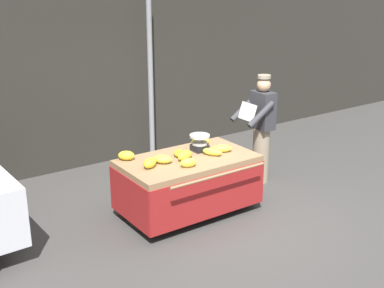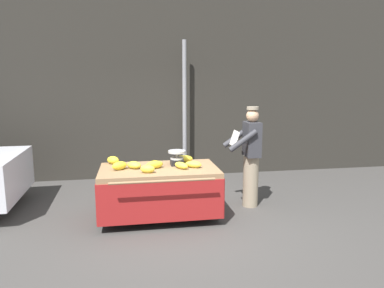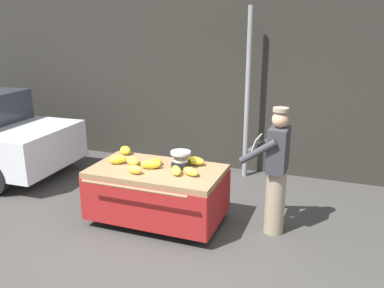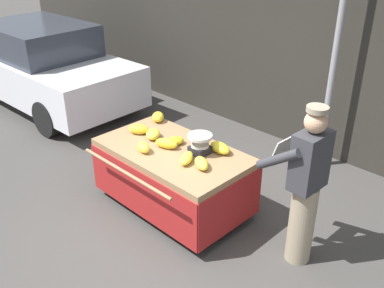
{
  "view_description": "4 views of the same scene",
  "coord_description": "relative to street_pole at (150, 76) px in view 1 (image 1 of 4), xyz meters",
  "views": [
    {
      "loc": [
        -3.86,
        -4.75,
        3.1
      ],
      "look_at": [
        -0.17,
        0.52,
        0.96
      ],
      "focal_mm": 46.92,
      "sensor_mm": 36.0,
      "label": 1
    },
    {
      "loc": [
        -0.68,
        -4.76,
        2.07
      ],
      "look_at": [
        0.22,
        0.43,
        1.17
      ],
      "focal_mm": 32.35,
      "sensor_mm": 36.0,
      "label": 2
    },
    {
      "loc": [
        1.96,
        -4.22,
        2.72
      ],
      "look_at": [
        0.19,
        0.52,
        1.19
      ],
      "focal_mm": 37.5,
      "sensor_mm": 36.0,
      "label": 3
    },
    {
      "loc": [
        3.0,
        -2.57,
        3.17
      ],
      "look_at": [
        0.07,
        0.39,
        1.02
      ],
      "focal_mm": 40.88,
      "sensor_mm": 36.0,
      "label": 4
    }
  ],
  "objects": [
    {
      "name": "back_wall",
      "position": [
        -0.44,
        0.44,
        0.54
      ],
      "size": [
        16.0,
        0.24,
        4.09
      ],
      "primitive_type": "cube",
      "color": "#2D2B26",
      "rests_on": "ground"
    },
    {
      "name": "banana_bunch_3",
      "position": [
        -1.11,
        -2.17,
        -0.64
      ],
      "size": [
        0.29,
        0.3,
        0.11
      ],
      "primitive_type": "ellipsoid",
      "rotation": [
        0.0,
        0.0,
        0.74
      ],
      "color": "yellow",
      "rests_on": "banana_cart"
    },
    {
      "name": "banana_bunch_5",
      "position": [
        -0.4,
        -2.3,
        -0.64
      ],
      "size": [
        0.25,
        0.31,
        0.1
      ],
      "primitive_type": "ellipsoid",
      "rotation": [
        0.0,
        0.0,
        0.52
      ],
      "color": "yellow",
      "rests_on": "banana_cart"
    },
    {
      "name": "banana_cart",
      "position": [
        -0.73,
        -2.2,
        -0.91
      ],
      "size": [
        1.83,
        1.23,
        0.81
      ],
      "color": "#93704C",
      "rests_on": "ground"
    },
    {
      "name": "street_pole",
      "position": [
        0.0,
        0.0,
        0.0
      ],
      "size": [
        0.09,
        0.09,
        3.0
      ],
      "primitive_type": "cylinder",
      "color": "gray",
      "rests_on": "ground"
    },
    {
      "name": "banana_bunch_8",
      "position": [
        -0.8,
        -2.23,
        -0.63
      ],
      "size": [
        0.3,
        0.22,
        0.12
      ],
      "primitive_type": "ellipsoid",
      "rotation": [
        0.0,
        0.0,
        1.96
      ],
      "color": "yellow",
      "rests_on": "banana_cart"
    },
    {
      "name": "vendor_person",
      "position": [
        0.84,
        -1.91,
        -0.63
      ],
      "size": [
        0.59,
        0.53,
        1.71
      ],
      "color": "gray",
      "rests_on": "ground"
    },
    {
      "name": "banana_bunch_6",
      "position": [
        -0.21,
        -2.27,
        -0.64
      ],
      "size": [
        0.3,
        0.25,
        0.1
      ],
      "primitive_type": "ellipsoid",
      "rotation": [
        0.0,
        0.0,
        1.01
      ],
      "color": "yellow",
      "rests_on": "banana_cart"
    },
    {
      "name": "ground_plane",
      "position": [
        -0.44,
        -2.64,
        -1.5
      ],
      "size": [
        60.0,
        60.0,
        0.0
      ],
      "primitive_type": "plane",
      "color": "#423F3D"
    },
    {
      "name": "banana_bunch_2",
      "position": [
        -1.33,
        -2.22,
        -0.63
      ],
      "size": [
        0.28,
        0.25,
        0.13
      ],
      "primitive_type": "ellipsoid",
      "rotation": [
        0.0,
        0.0,
        2.18
      ],
      "color": "yellow",
      "rests_on": "banana_cart"
    },
    {
      "name": "banana_bunch_7",
      "position": [
        -1.44,
        -1.8,
        -0.63
      ],
      "size": [
        0.27,
        0.26,
        0.12
      ],
      "primitive_type": "ellipsoid",
      "rotation": [
        0.0,
        0.0,
        0.8
      ],
      "color": "yellow",
      "rests_on": "banana_cart"
    },
    {
      "name": "weighing_scale",
      "position": [
        -0.44,
        -2.05,
        -0.58
      ],
      "size": [
        0.28,
        0.28,
        0.24
      ],
      "color": "black",
      "rests_on": "banana_cart"
    },
    {
      "name": "banana_bunch_1",
      "position": [
        -0.8,
        -2.09,
        -0.65
      ],
      "size": [
        0.21,
        0.24,
        0.09
      ],
      "primitive_type": "ellipsoid",
      "rotation": [
        0.0,
        0.0,
        2.83
      ],
      "color": "gold",
      "rests_on": "banana_cart"
    },
    {
      "name": "banana_bunch_0",
      "position": [
        -0.92,
        -2.48,
        -0.64
      ],
      "size": [
        0.24,
        0.18,
        0.12
      ],
      "primitive_type": "ellipsoid",
      "rotation": [
        0.0,
        0.0,
        1.25
      ],
      "color": "yellow",
      "rests_on": "banana_cart"
    },
    {
      "name": "banana_bunch_4",
      "position": [
        -0.29,
        -1.87,
        -0.64
      ],
      "size": [
        0.31,
        0.2,
        0.12
      ],
      "primitive_type": "ellipsoid",
      "rotation": [
        0.0,
        0.0,
        1.43
      ],
      "color": "yellow",
      "rests_on": "banana_cart"
    }
  ]
}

